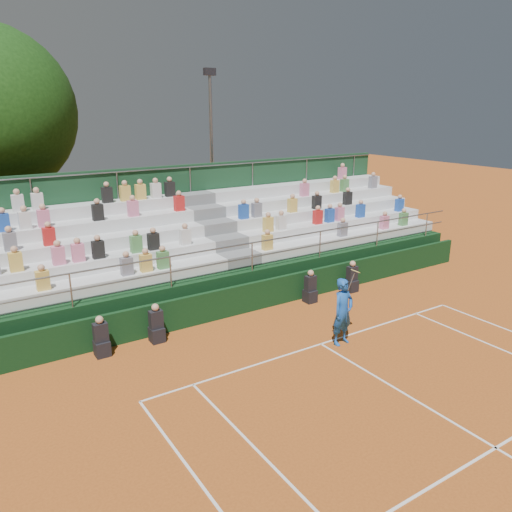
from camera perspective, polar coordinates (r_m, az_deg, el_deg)
ground at (r=14.87m, az=7.43°, el=-9.96°), size 90.00×90.00×0.00m
courtside_wall at (r=17.01m, az=0.55°, el=-4.44°), size 20.00×0.15×1.00m
line_officials at (r=16.17m, az=-1.51°, el=-5.69°), size 9.71×0.40×1.19m
grandstand at (r=19.45m, az=-4.76°, el=0.02°), size 20.00×5.20×4.40m
tennis_player at (r=14.60m, az=9.91°, el=-6.27°), size 0.92×0.56×2.22m
floodlight_mast at (r=26.26m, az=-5.12°, el=12.87°), size 0.60×0.25×8.46m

